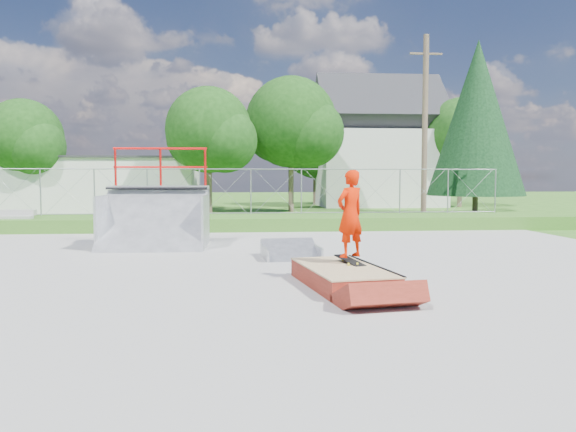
% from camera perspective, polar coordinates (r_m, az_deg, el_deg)
% --- Properties ---
extents(ground, '(120.00, 120.00, 0.00)m').
position_cam_1_polar(ground, '(11.79, -2.51, -5.65)').
color(ground, '#2E601B').
rests_on(ground, ground).
extents(concrete_pad, '(20.00, 16.00, 0.04)m').
position_cam_1_polar(concrete_pad, '(11.79, -2.51, -5.55)').
color(concrete_pad, '#9B9A98').
rests_on(concrete_pad, ground).
extents(grass_berm, '(24.00, 3.00, 0.50)m').
position_cam_1_polar(grass_berm, '(21.19, -3.71, -0.68)').
color(grass_berm, '#2E601B').
rests_on(grass_berm, ground).
extents(grind_box, '(1.62, 2.72, 0.38)m').
position_cam_1_polar(grind_box, '(10.10, 5.51, -6.20)').
color(grind_box, maroon).
rests_on(grind_box, concrete_pad).
extents(quarter_pipe, '(2.90, 2.48, 2.83)m').
position_cam_1_polar(quarter_pipe, '(15.86, -13.44, 1.86)').
color(quarter_pipe, '#94979B').
rests_on(quarter_pipe, concrete_pad).
extents(flat_bank_ramp, '(1.41, 1.49, 0.40)m').
position_cam_1_polar(flat_bank_ramp, '(13.46, 0.29, -3.57)').
color(flat_bank_ramp, '#94979B').
rests_on(flat_bank_ramp, concrete_pad).
extents(skateboard, '(0.49, 0.82, 0.13)m').
position_cam_1_polar(skateboard, '(10.45, 6.30, -4.55)').
color(skateboard, black).
rests_on(skateboard, grind_box).
extents(skater, '(0.70, 0.63, 1.60)m').
position_cam_1_polar(skater, '(10.36, 6.33, -0.17)').
color(skater, red).
rests_on(skater, grind_box).
extents(concrete_stairs, '(1.50, 1.60, 0.80)m').
position_cam_1_polar(concrete_stairs, '(21.87, -26.52, -0.55)').
color(concrete_stairs, '#9B9A98').
rests_on(concrete_stairs, ground).
extents(chain_link_fence, '(20.00, 0.06, 1.80)m').
position_cam_1_polar(chain_link_fence, '(22.13, -3.79, 2.50)').
color(chain_link_fence, gray).
rests_on(chain_link_fence, grass_berm).
extents(utility_building_flat, '(10.00, 6.00, 3.00)m').
position_cam_1_polar(utility_building_flat, '(34.43, -17.72, 3.02)').
color(utility_building_flat, silver).
rests_on(utility_building_flat, ground).
extents(gable_house, '(8.40, 6.08, 8.94)m').
position_cam_1_polar(gable_house, '(38.85, 9.10, 6.69)').
color(gable_house, silver).
rests_on(gable_house, ground).
extents(utility_pole, '(0.24, 0.24, 8.00)m').
position_cam_1_polar(utility_pole, '(25.02, 13.73, 8.53)').
color(utility_pole, brown).
rests_on(utility_pole, ground).
extents(tree_left_near, '(4.76, 4.48, 6.65)m').
position_cam_1_polar(tree_left_near, '(29.56, -7.60, 8.36)').
color(tree_left_near, brown).
rests_on(tree_left_near, ground).
extents(tree_center, '(5.44, 5.12, 7.60)m').
position_cam_1_polar(tree_center, '(31.73, 0.86, 9.19)').
color(tree_center, brown).
rests_on(tree_center, ground).
extents(tree_left_far, '(4.42, 4.16, 6.18)m').
position_cam_1_polar(tree_left_far, '(33.46, -24.98, 6.99)').
color(tree_left_far, brown).
rests_on(tree_left_far, ground).
extents(tree_right_far, '(5.10, 4.80, 7.12)m').
position_cam_1_polar(tree_right_far, '(38.49, 17.62, 7.64)').
color(tree_right_far, brown).
rests_on(tree_right_far, ground).
extents(tree_back_mid, '(4.08, 3.84, 5.70)m').
position_cam_1_polar(tree_back_mid, '(39.92, 3.13, 6.37)').
color(tree_back_mid, brown).
rests_on(tree_back_mid, ground).
extents(conifer_tree, '(5.04, 5.04, 9.10)m').
position_cam_1_polar(conifer_tree, '(31.39, 18.65, 9.41)').
color(conifer_tree, brown).
rests_on(conifer_tree, ground).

